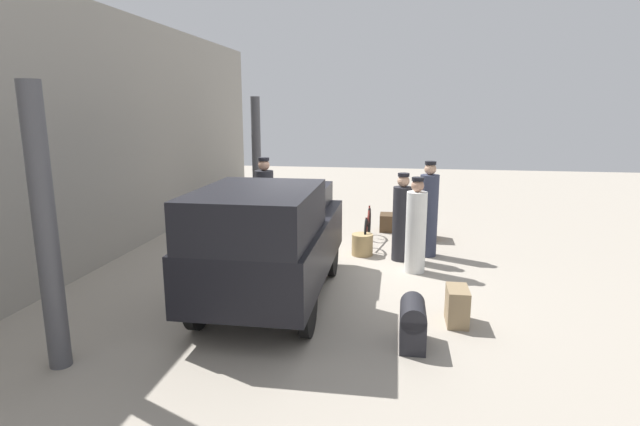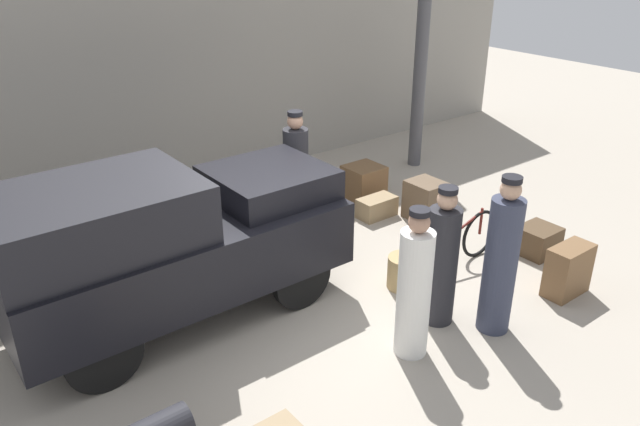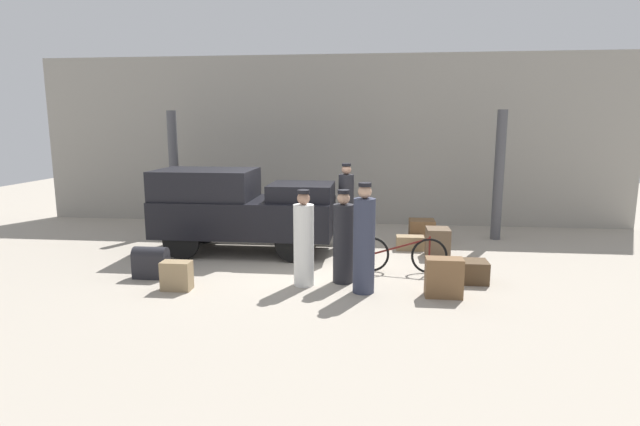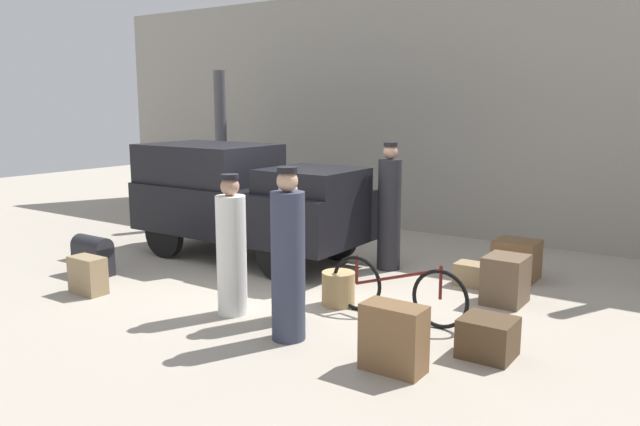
{
  "view_description": "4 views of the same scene",
  "coord_description": "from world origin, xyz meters",
  "px_view_note": "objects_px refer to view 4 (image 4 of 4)",
  "views": [
    {
      "loc": [
        -8.18,
        -1.1,
        2.75
      ],
      "look_at": [
        0.2,
        0.2,
        0.95
      ],
      "focal_mm": 28.0,
      "sensor_mm": 36.0,
      "label": 1
    },
    {
      "loc": [
        -3.86,
        -5.04,
        4.04
      ],
      "look_at": [
        0.2,
        0.2,
        0.95
      ],
      "focal_mm": 35.0,
      "sensor_mm": 36.0,
      "label": 2
    },
    {
      "loc": [
        1.26,
        -9.49,
        2.68
      ],
      "look_at": [
        0.2,
        0.2,
        0.95
      ],
      "focal_mm": 28.0,
      "sensor_mm": 36.0,
      "label": 3
    },
    {
      "loc": [
        4.86,
        -6.57,
        2.42
      ],
      "look_at": [
        0.2,
        0.2,
        0.95
      ],
      "focal_mm": 35.0,
      "sensor_mm": 36.0,
      "label": 4
    }
  ],
  "objects_px": {
    "suitcase_small_leather": "(478,275)",
    "porter_carrying_trunk": "(288,261)",
    "trunk_wicker_pale": "(516,260)",
    "porter_lifting_near_truck": "(389,211)",
    "porter_standing_middle": "(231,251)",
    "suitcase_black_upright": "(505,280)",
    "trunk_large_brown": "(88,275)",
    "wicker_basket": "(338,288)",
    "trunk_barrel_dark": "(93,254)",
    "truck": "(242,196)",
    "porter_with_bicycle": "(289,255)",
    "suitcase_tan_flat": "(488,337)",
    "trunk_umber_medium": "(394,338)",
    "bicycle": "(397,290)"
  },
  "relations": [
    {
      "from": "truck",
      "to": "suitcase_tan_flat",
      "type": "distance_m",
      "value": 4.86
    },
    {
      "from": "bicycle",
      "to": "suitcase_black_upright",
      "type": "distance_m",
      "value": 1.5
    },
    {
      "from": "porter_lifting_near_truck",
      "to": "suitcase_tan_flat",
      "type": "xyz_separation_m",
      "value": [
        2.32,
        -2.29,
        -0.67
      ]
    },
    {
      "from": "wicker_basket",
      "to": "bicycle",
      "type": "bearing_deg",
      "value": -3.58
    },
    {
      "from": "wicker_basket",
      "to": "trunk_wicker_pale",
      "type": "relative_size",
      "value": 0.72
    },
    {
      "from": "truck",
      "to": "suitcase_small_leather",
      "type": "height_order",
      "value": "truck"
    },
    {
      "from": "porter_carrying_trunk",
      "to": "suitcase_tan_flat",
      "type": "bearing_deg",
      "value": 21.28
    },
    {
      "from": "wicker_basket",
      "to": "porter_standing_middle",
      "type": "distance_m",
      "value": 1.38
    },
    {
      "from": "porter_standing_middle",
      "to": "suitcase_small_leather",
      "type": "relative_size",
      "value": 2.74
    },
    {
      "from": "bicycle",
      "to": "suitcase_tan_flat",
      "type": "height_order",
      "value": "bicycle"
    },
    {
      "from": "wicker_basket",
      "to": "trunk_barrel_dark",
      "type": "relative_size",
      "value": 0.68
    },
    {
      "from": "bicycle",
      "to": "trunk_large_brown",
      "type": "distance_m",
      "value": 3.94
    },
    {
      "from": "porter_lifting_near_truck",
      "to": "trunk_barrel_dark",
      "type": "distance_m",
      "value": 4.27
    },
    {
      "from": "suitcase_small_leather",
      "to": "porter_carrying_trunk",
      "type": "bearing_deg",
      "value": -107.97
    },
    {
      "from": "trunk_wicker_pale",
      "to": "porter_carrying_trunk",
      "type": "bearing_deg",
      "value": -109.33
    },
    {
      "from": "suitcase_tan_flat",
      "to": "porter_standing_middle",
      "type": "bearing_deg",
      "value": -170.82
    },
    {
      "from": "trunk_large_brown",
      "to": "suitcase_small_leather",
      "type": "relative_size",
      "value": 0.81
    },
    {
      "from": "truck",
      "to": "porter_lifting_near_truck",
      "type": "relative_size",
      "value": 2.0
    },
    {
      "from": "wicker_basket",
      "to": "porter_lifting_near_truck",
      "type": "height_order",
      "value": "porter_lifting_near_truck"
    },
    {
      "from": "porter_standing_middle",
      "to": "trunk_wicker_pale",
      "type": "xyz_separation_m",
      "value": [
        2.26,
        3.29,
        -0.47
      ]
    },
    {
      "from": "bicycle",
      "to": "porter_with_bicycle",
      "type": "relative_size",
      "value": 1.06
    },
    {
      "from": "porter_lifting_near_truck",
      "to": "porter_standing_middle",
      "type": "bearing_deg",
      "value": -101.26
    },
    {
      "from": "trunk_barrel_dark",
      "to": "suitcase_black_upright",
      "type": "bearing_deg",
      "value": 21.4
    },
    {
      "from": "truck",
      "to": "trunk_umber_medium",
      "type": "distance_m",
      "value": 4.66
    },
    {
      "from": "bicycle",
      "to": "trunk_umber_medium",
      "type": "xyz_separation_m",
      "value": [
        0.62,
        -1.24,
        -0.03
      ]
    },
    {
      "from": "wicker_basket",
      "to": "porter_standing_middle",
      "type": "xyz_separation_m",
      "value": [
        -0.84,
        -0.95,
        0.54
      ]
    },
    {
      "from": "porter_carrying_trunk",
      "to": "suitcase_small_leather",
      "type": "xyz_separation_m",
      "value": [
        0.94,
        2.9,
        -0.67
      ]
    },
    {
      "from": "porter_lifting_near_truck",
      "to": "suitcase_small_leather",
      "type": "bearing_deg",
      "value": -4.54
    },
    {
      "from": "porter_lifting_near_truck",
      "to": "wicker_basket",
      "type": "bearing_deg",
      "value": -80.81
    },
    {
      "from": "truck",
      "to": "suitcase_tan_flat",
      "type": "height_order",
      "value": "truck"
    },
    {
      "from": "porter_lifting_near_truck",
      "to": "suitcase_black_upright",
      "type": "height_order",
      "value": "porter_lifting_near_truck"
    },
    {
      "from": "porter_carrying_trunk",
      "to": "porter_with_bicycle",
      "type": "bearing_deg",
      "value": 126.86
    },
    {
      "from": "truck",
      "to": "trunk_large_brown",
      "type": "relative_size",
      "value": 7.68
    },
    {
      "from": "truck",
      "to": "porter_standing_middle",
      "type": "bearing_deg",
      "value": -51.29
    },
    {
      "from": "suitcase_small_leather",
      "to": "trunk_umber_medium",
      "type": "xyz_separation_m",
      "value": [
        0.32,
        -2.99,
        0.16
      ]
    },
    {
      "from": "suitcase_tan_flat",
      "to": "trunk_umber_medium",
      "type": "bearing_deg",
      "value": -126.41
    },
    {
      "from": "porter_carrying_trunk",
      "to": "suitcase_black_upright",
      "type": "bearing_deg",
      "value": 58.74
    },
    {
      "from": "truck",
      "to": "trunk_large_brown",
      "type": "distance_m",
      "value": 2.68
    },
    {
      "from": "porter_standing_middle",
      "to": "porter_with_bicycle",
      "type": "distance_m",
      "value": 0.69
    },
    {
      "from": "trunk_umber_medium",
      "to": "trunk_large_brown",
      "type": "bearing_deg",
      "value": -178.2
    },
    {
      "from": "porter_carrying_trunk",
      "to": "trunk_wicker_pale",
      "type": "xyz_separation_m",
      "value": [
        1.25,
        3.55,
        -0.55
      ]
    },
    {
      "from": "truck",
      "to": "porter_with_bicycle",
      "type": "relative_size",
      "value": 2.3
    },
    {
      "from": "truck",
      "to": "porter_lifting_near_truck",
      "type": "height_order",
      "value": "porter_lifting_near_truck"
    },
    {
      "from": "porter_with_bicycle",
      "to": "trunk_barrel_dark",
      "type": "height_order",
      "value": "porter_with_bicycle"
    },
    {
      "from": "trunk_barrel_dark",
      "to": "porter_with_bicycle",
      "type": "bearing_deg",
      "value": 1.98
    },
    {
      "from": "suitcase_black_upright",
      "to": "trunk_large_brown",
      "type": "height_order",
      "value": "suitcase_black_upright"
    },
    {
      "from": "bicycle",
      "to": "porter_with_bicycle",
      "type": "bearing_deg",
      "value": -146.02
    },
    {
      "from": "truck",
      "to": "trunk_wicker_pale",
      "type": "distance_m",
      "value": 4.16
    },
    {
      "from": "bicycle",
      "to": "trunk_barrel_dark",
      "type": "height_order",
      "value": "bicycle"
    },
    {
      "from": "trunk_umber_medium",
      "to": "porter_carrying_trunk",
      "type": "bearing_deg",
      "value": 176.2
    }
  ]
}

